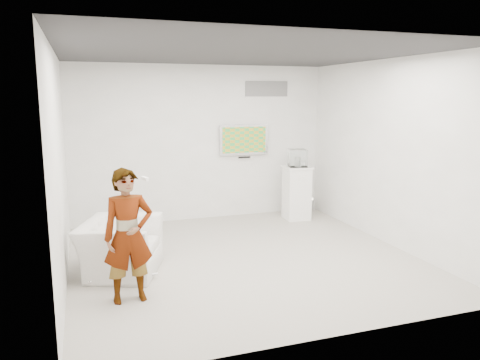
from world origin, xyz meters
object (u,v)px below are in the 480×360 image
Objects in this scene: armchair at (120,247)px; pedestal at (297,193)px; person at (128,236)px; tv at (244,140)px; floor_uplight at (311,204)px.

pedestal reaches higher than armchair.
person reaches higher than pedestal.
pedestal is at bearing -33.84° from tv.
tv is 3.78m from armchair.
floor_uplight is (4.13, 2.32, -0.23)m from armchair.
tv reaches higher than armchair.
armchair is 1.07× the size of pedestal.
pedestal is 0.85m from floor_uplight.
pedestal is at bearing -140.04° from floor_uplight.
tv is 4.35m from person.
armchair is at bearing -152.73° from pedestal.
pedestal is (3.51, 2.79, -0.27)m from person.
tv is 2.05m from floor_uplight.
pedestal is (0.90, -0.60, -1.03)m from tv.
pedestal is 3.87× the size of floor_uplight.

